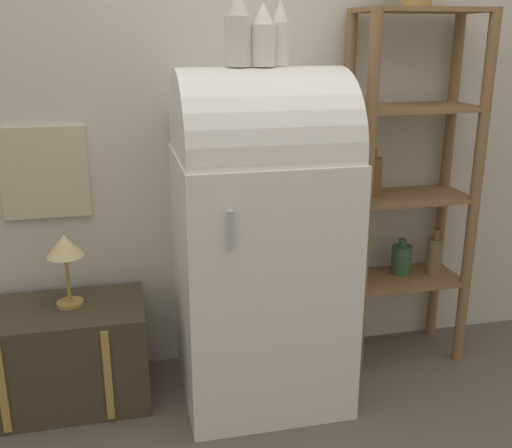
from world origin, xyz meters
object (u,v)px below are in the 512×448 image
object	(u,v)px
suitcase_trunk	(60,355)
vase_center	(263,37)
refrigerator	(260,233)
vase_right	(280,35)
desk_lamp	(65,251)
vase_left	(238,31)

from	to	relation	value
suitcase_trunk	vase_center	size ratio (longest dim) A/B	3.09
refrigerator	vase_right	size ratio (longest dim) A/B	5.61
vase_right	desk_lamp	size ratio (longest dim) A/B	0.81
vase_left	vase_right	distance (m)	0.17
vase_center	desk_lamp	xyz separation A→B (m)	(-0.80, 0.12, -0.83)
suitcase_trunk	vase_right	size ratio (longest dim) A/B	2.89
suitcase_trunk	vase_right	distance (m)	1.60
refrigerator	vase_center	bearing A→B (deg)	-60.71
vase_left	vase_right	xyz separation A→B (m)	(0.17, 0.02, -0.01)
vase_left	desk_lamp	distance (m)	1.11
vase_right	desk_lamp	bearing A→B (deg)	174.02
refrigerator	desk_lamp	distance (m)	0.80
vase_left	vase_center	size ratio (longest dim) A/B	1.20
refrigerator	vase_center	size ratio (longest dim) A/B	6.01
vase_center	vase_right	world-z (taller)	vase_right
suitcase_trunk	vase_center	distance (m)	1.55
refrigerator	suitcase_trunk	distance (m)	0.99
suitcase_trunk	vase_center	xyz separation A→B (m)	(0.85, -0.10, 1.29)
refrigerator	vase_right	bearing A→B (deg)	11.36
vase_left	refrigerator	bearing A→B (deg)	2.57
desk_lamp	refrigerator	bearing A→B (deg)	-7.75
refrigerator	vase_center	distance (m)	0.78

